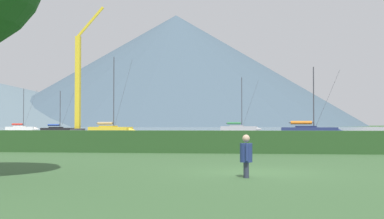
% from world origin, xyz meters
% --- Properties ---
extents(ground_plane, '(1000.00, 1000.00, 0.00)m').
position_xyz_m(ground_plane, '(0.00, 0.00, 0.00)').
color(ground_plane, '#385B33').
extents(harbor_water, '(320.00, 246.00, 0.00)m').
position_xyz_m(harbor_water, '(0.00, 137.00, 0.00)').
color(harbor_water, '#8C9EA3').
rests_on(harbor_water, ground_plane).
extents(hedge_line, '(80.00, 1.20, 1.20)m').
position_xyz_m(hedge_line, '(0.00, 11.00, 0.60)').
color(hedge_line, '#284C23').
rests_on(hedge_line, ground_plane).
extents(sailboat_slip_0, '(8.16, 2.92, 10.68)m').
position_xyz_m(sailboat_slip_0, '(-2.35, 83.98, 0.68)').
color(sailboat_slip_0, '#9E9EA3').
rests_on(sailboat_slip_0, harbor_water).
extents(sailboat_slip_1, '(8.28, 2.71, 9.00)m').
position_xyz_m(sailboat_slip_1, '(7.52, 51.24, 0.67)').
color(sailboat_slip_1, navy).
rests_on(sailboat_slip_1, harbor_water).
extents(sailboat_slip_2, '(7.12, 2.18, 9.09)m').
position_xyz_m(sailboat_slip_2, '(-48.54, 87.19, 0.59)').
color(sailboat_slip_2, white).
rests_on(sailboat_slip_2, harbor_water).
extents(sailboat_slip_3, '(6.69, 2.99, 7.30)m').
position_xyz_m(sailboat_slip_3, '(-33.29, 68.69, 0.54)').
color(sailboat_slip_3, black).
rests_on(sailboat_slip_3, harbor_water).
extents(sailboat_slip_4, '(8.12, 3.81, 12.32)m').
position_xyz_m(sailboat_slip_4, '(-22.38, 63.30, 0.68)').
color(sailboat_slip_4, gold).
rests_on(sailboat_slip_4, harbor_water).
extents(person_seated_viewer, '(0.36, 0.57, 1.25)m').
position_xyz_m(person_seated_viewer, '(-0.24, -1.63, 0.69)').
color(person_seated_viewer, '#2D3347').
rests_on(person_seated_viewer, ground_plane).
extents(dock_crane, '(5.43, 2.00, 21.26)m').
position_xyz_m(dock_crane, '(-28.84, 66.34, 7.30)').
color(dock_crane, '#333338').
rests_on(dock_crane, ground_plane).
extents(distant_hill_central_peak, '(273.53, 273.53, 83.12)m').
position_xyz_m(distant_hill_central_peak, '(-55.72, 360.97, 41.56)').
color(distant_hill_central_peak, '#425666').
rests_on(distant_hill_central_peak, ground_plane).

